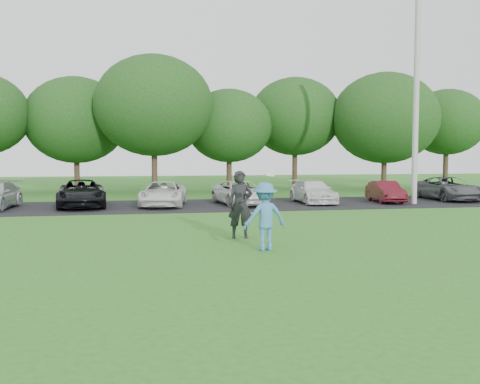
# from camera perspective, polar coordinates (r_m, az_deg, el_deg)

# --- Properties ---
(ground) EXTENTS (100.00, 100.00, 0.00)m
(ground) POSITION_cam_1_polar(r_m,az_deg,el_deg) (12.99, 2.93, -6.80)
(ground) COLOR #2B6D1F
(ground) RESTS_ON ground
(parking_lot) EXTENTS (32.00, 6.50, 0.03)m
(parking_lot) POSITION_cam_1_polar(r_m,az_deg,el_deg) (25.68, -4.00, -1.41)
(parking_lot) COLOR black
(parking_lot) RESTS_ON ground
(utility_pole) EXTENTS (0.28, 0.28, 10.65)m
(utility_pole) POSITION_cam_1_polar(r_m,az_deg,el_deg) (27.62, 18.28, 9.81)
(utility_pole) COLOR #ACACA7
(utility_pole) RESTS_ON ground
(frisbee_player) EXTENTS (1.21, 0.81, 1.98)m
(frisbee_player) POSITION_cam_1_polar(r_m,az_deg,el_deg) (13.58, 2.68, -2.61)
(frisbee_player) COLOR teal
(frisbee_player) RESTS_ON ground
(camera_bystander) EXTENTS (0.76, 0.53, 1.97)m
(camera_bystander) POSITION_cam_1_polar(r_m,az_deg,el_deg) (15.53, 0.05, -1.35)
(camera_bystander) COLOR black
(camera_bystander) RESTS_ON ground
(parked_cars) EXTENTS (28.42, 4.99, 1.26)m
(parked_cars) POSITION_cam_1_polar(r_m,az_deg,el_deg) (25.53, -5.21, -0.07)
(parked_cars) COLOR #541512
(parked_cars) RESTS_ON parking_lot
(tree_row) EXTENTS (42.39, 9.85, 8.64)m
(tree_row) POSITION_cam_1_polar(r_m,az_deg,el_deg) (35.53, -3.50, 7.99)
(tree_row) COLOR #38281C
(tree_row) RESTS_ON ground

